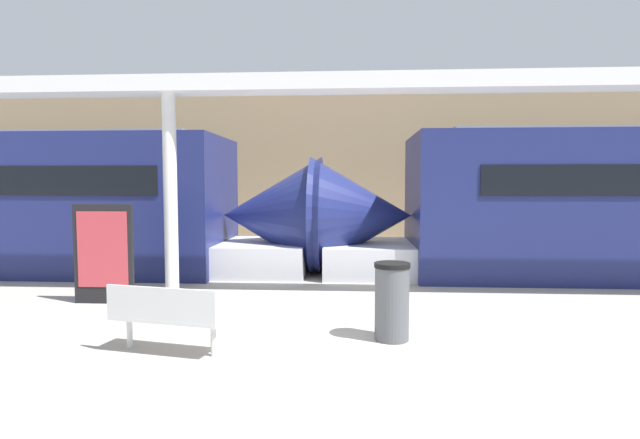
{
  "coord_description": "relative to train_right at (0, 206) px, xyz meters",
  "views": [
    {
      "loc": [
        0.39,
        -5.5,
        2.0
      ],
      "look_at": [
        -0.17,
        3.18,
        1.4
      ],
      "focal_mm": 28.0,
      "sensor_mm": 36.0,
      "label": 1
    }
  ],
  "objects": [
    {
      "name": "poster_board",
      "position": [
        4.14,
        -3.2,
        -0.67
      ],
      "size": [
        1.02,
        0.07,
        1.68
      ],
      "color": "black",
      "rests_on": "ground_plane"
    },
    {
      "name": "ground_plane",
      "position": [
        7.92,
        -5.78,
        -1.52
      ],
      "size": [
        60.0,
        60.0,
        0.0
      ],
      "primitive_type": "plane",
      "color": "#A8A093"
    },
    {
      "name": "train_right",
      "position": [
        0.0,
        0.0,
        0.0
      ],
      "size": [
        15.11,
        2.93,
        3.2
      ],
      "color": "navy",
      "rests_on": "ground_plane"
    },
    {
      "name": "station_wall",
      "position": [
        7.92,
        5.04,
        0.98
      ],
      "size": [
        56.0,
        0.2,
        5.0
      ],
      "primitive_type": "cube",
      "color": "#9E8460",
      "rests_on": "ground_plane"
    },
    {
      "name": "canopy_beam",
      "position": [
        5.11,
        -2.66,
        2.21
      ],
      "size": [
        28.0,
        0.6,
        0.28
      ],
      "primitive_type": "cube",
      "color": "silver",
      "rests_on": "support_column_near"
    },
    {
      "name": "bench_near",
      "position": [
        6.13,
        -5.61,
        -1.03
      ],
      "size": [
        1.48,
        0.72,
        0.82
      ],
      "rotation": [
        0.0,
        0.0,
        -0.2
      ],
      "color": "silver",
      "rests_on": "ground_plane"
    },
    {
      "name": "trash_bin",
      "position": [
        8.84,
        -4.89,
        -1.01
      ],
      "size": [
        0.46,
        0.46,
        1.01
      ],
      "color": "#4C4F54",
      "rests_on": "ground_plane"
    },
    {
      "name": "support_column_near",
      "position": [
        5.11,
        -2.66,
        0.28
      ],
      "size": [
        0.24,
        0.24,
        3.59
      ],
      "primitive_type": "cylinder",
      "color": "silver",
      "rests_on": "ground_plane"
    }
  ]
}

